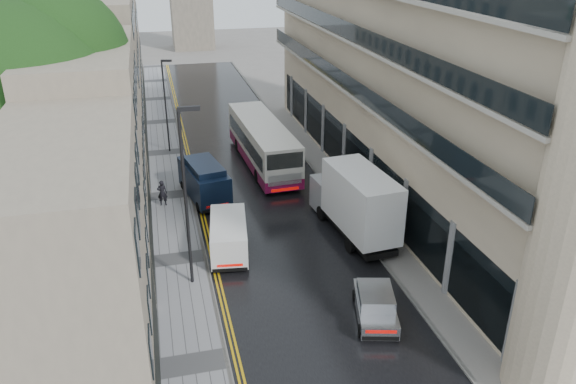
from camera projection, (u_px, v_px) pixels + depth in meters
name	position (u px, v px, depth m)	size (l,w,h in m)	color
road	(258.00, 188.00, 38.47)	(9.00, 85.00, 0.02)	black
left_sidewalk	(172.00, 195.00, 37.18)	(2.70, 85.00, 0.12)	gray
right_sidewalk	(333.00, 179.00, 39.62)	(1.80, 85.00, 0.12)	slate
old_shop_row	(105.00, 102.00, 36.14)	(4.50, 56.00, 12.00)	gray
modern_block	(416.00, 83.00, 36.48)	(8.00, 40.00, 14.00)	beige
tree_near	(24.00, 142.00, 26.25)	(10.56, 10.56, 13.89)	black
tree_far	(65.00, 89.00, 38.09)	(9.24, 9.24, 12.46)	black
cream_bus	(257.00, 161.00, 38.50)	(2.71, 11.90, 3.25)	silver
white_lorry	(351.00, 218.00, 29.76)	(2.34, 7.80, 4.09)	white
silver_hatchback	(362.00, 322.00, 23.90)	(1.64, 3.74, 1.40)	#A1A1A5
white_van	(212.00, 252.00, 28.62)	(1.88, 4.39, 1.99)	white
navy_van	(198.00, 192.00, 34.55)	(2.07, 5.19, 2.65)	black
pedestrian	(162.00, 193.00, 35.37)	(0.62, 0.41, 1.69)	black
lamp_post_near	(186.00, 201.00, 25.96)	(1.00, 0.22, 8.86)	black
lamp_post_far	(166.00, 107.00, 43.27)	(0.81, 0.18, 7.18)	black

